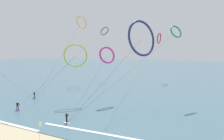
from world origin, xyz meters
The scene contains 14 objects.
sea_water centered at (0.00, 108.85, 0.04)m, with size 400.00×200.00×0.08m, color slate.
surfer_teal centered at (-19.48, 21.67, 0.82)m, with size 1.40×0.72×1.70m.
surfer_ivory centered at (-3.15, 13.10, 0.82)m, with size 1.40×0.69×1.70m.
surfer_violet centered at (-15.54, 14.06, 0.82)m, with size 1.40×0.59×1.70m.
kite_lime centered at (-9.00, 24.07, 10.47)m, with size 13.08×4.79×13.05m.
kite_crimson centered at (3.35, 60.36, 16.14)m, with size 1.37×49.62×18.27m.
kite_amber centered at (-22.78, 47.53, 21.84)m, with size 5.89×27.57×24.09m.
kite_navy centered at (7.79, 17.02, 13.34)m, with size 12.81×6.60×16.04m.
kite_magenta centered at (-2.91, 27.65, 10.53)m, with size 3.53×16.63×12.52m.
kite_emerald centered at (11.18, 34.31, 15.77)m, with size 16.03×23.04×17.33m.
kite_charcoal centered at (-17.45, 55.79, 19.25)m, with size 4.26×43.14×21.06m.
beach_flag centered at (-2.95, 7.46, 1.66)m, with size 0.47×0.06×2.48m.
wave_crest_near centered at (-11.76, 9.10, 0.06)m, with size 13.68×0.50×0.12m, color white.
wave_crest_far centered at (1.93, 11.96, 0.06)m, with size 16.01×0.50×0.12m, color white.
Camera 1 is at (14.36, -8.71, 11.57)m, focal length 28.30 mm.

